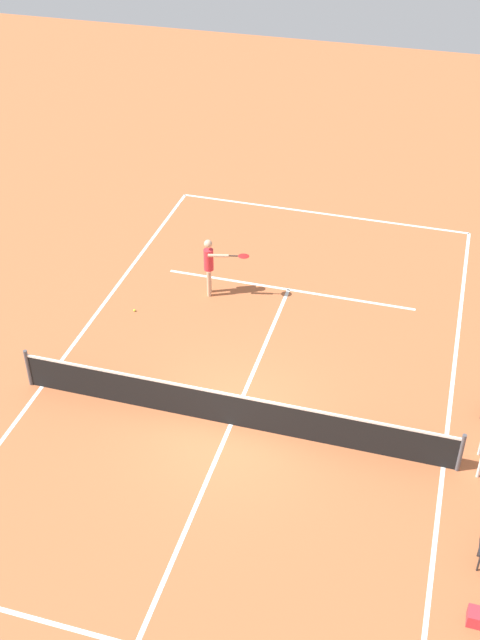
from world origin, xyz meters
The scene contains 5 objects.
ground_plane centered at (0.00, 0.00, 0.00)m, with size 60.00×60.00×0.00m, color #B76038.
court_lines centered at (0.00, 0.00, 0.00)m, with size 10.01×21.80×0.01m.
tennis_net centered at (0.00, 0.00, 0.50)m, with size 10.61×0.10×1.07m.
player_serving centered at (2.14, -5.12, 1.09)m, with size 1.35×0.46×1.81m.
tennis_ball centered at (3.96, -3.67, 0.03)m, with size 0.07×0.07×0.07m, color #CCE033.
Camera 1 is at (-4.03, 13.17, 13.12)m, focal length 44.60 mm.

